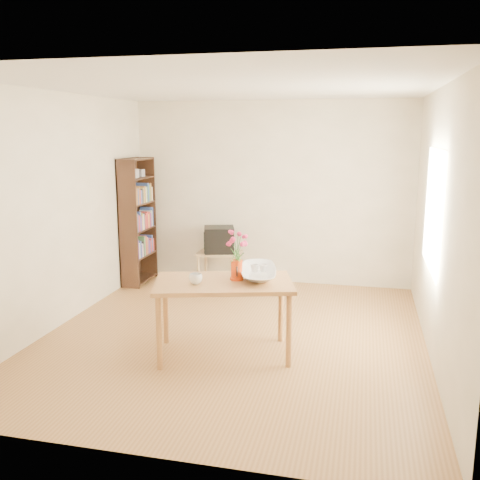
% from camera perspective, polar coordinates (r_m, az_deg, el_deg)
% --- Properties ---
extents(room, '(4.50, 4.50, 4.50)m').
position_cam_1_polar(room, '(5.51, -0.41, 2.46)').
color(room, brown).
rests_on(room, ground).
extents(table, '(1.47, 1.08, 0.75)m').
position_cam_1_polar(table, '(5.20, -1.75, -5.35)').
color(table, '#9C6435').
rests_on(table, ground).
extents(tv_stand, '(0.60, 0.45, 0.46)m').
position_cam_1_polar(tv_stand, '(7.73, -2.23, -1.81)').
color(tv_stand, tan).
rests_on(tv_stand, ground).
extents(bookshelf, '(0.28, 0.70, 1.80)m').
position_cam_1_polar(bookshelf, '(7.82, -10.82, 1.54)').
color(bookshelf, black).
rests_on(bookshelf, ground).
extents(pitcher, '(0.13, 0.21, 0.20)m').
position_cam_1_polar(pitcher, '(5.20, -0.35, -3.30)').
color(pitcher, red).
rests_on(pitcher, table).
extents(flowers, '(0.22, 0.22, 0.32)m').
position_cam_1_polar(flowers, '(5.14, -0.36, -0.56)').
color(flowers, '#F93A79').
rests_on(flowers, pitcher).
extents(mug, '(0.18, 0.18, 0.10)m').
position_cam_1_polar(mug, '(5.08, -4.75, -4.16)').
color(mug, white).
rests_on(mug, table).
extents(bowl, '(0.62, 0.62, 0.49)m').
position_cam_1_polar(bowl, '(5.28, 2.00, -1.33)').
color(bowl, white).
rests_on(bowl, table).
extents(teacup_a, '(0.10, 0.10, 0.06)m').
position_cam_1_polar(teacup_a, '(5.30, 1.57, -1.83)').
color(teacup_a, white).
rests_on(teacup_a, bowl).
extents(teacup_b, '(0.08, 0.08, 0.06)m').
position_cam_1_polar(teacup_b, '(5.30, 2.51, -1.83)').
color(teacup_b, white).
rests_on(teacup_b, bowl).
extents(television, '(0.51, 0.49, 0.37)m').
position_cam_1_polar(television, '(7.69, -2.22, 0.10)').
color(television, black).
rests_on(television, tv_stand).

